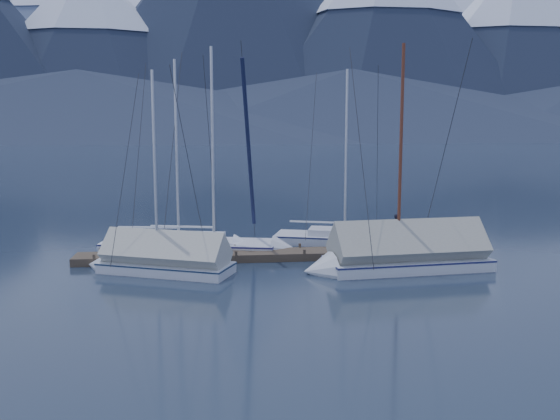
# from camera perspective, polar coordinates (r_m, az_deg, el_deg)

# --- Properties ---
(ground) EXTENTS (1000.00, 1000.00, 0.00)m
(ground) POSITION_cam_1_polar(r_m,az_deg,el_deg) (24.79, 0.51, -5.68)
(ground) COLOR black
(ground) RESTS_ON ground
(mountain_range) EXTENTS (877.00, 584.00, 150.50)m
(mountain_range) POSITION_cam_1_polar(r_m,az_deg,el_deg) (397.94, -5.48, 15.60)
(mountain_range) COLOR #475675
(mountain_range) RESTS_ON ground
(dock) EXTENTS (18.00, 1.50, 0.54)m
(dock) POSITION_cam_1_polar(r_m,az_deg,el_deg) (26.70, -0.00, -4.45)
(dock) COLOR #382D23
(dock) RESTS_ON ground
(mooring_posts) EXTENTS (15.12, 1.52, 0.35)m
(mooring_posts) POSITION_cam_1_polar(r_m,az_deg,el_deg) (26.60, -1.07, -3.97)
(mooring_posts) COLOR #382D23
(mooring_posts) RESTS_ON ground
(sailboat_open_left) EXTENTS (7.67, 3.42, 9.84)m
(sailboat_open_left) POSITION_cam_1_polar(r_m,az_deg,el_deg) (28.69, -8.68, -3.53)
(sailboat_open_left) COLOR white
(sailboat_open_left) RESTS_ON ground
(sailboat_open_mid) EXTENTS (8.18, 4.02, 10.42)m
(sailboat_open_mid) POSITION_cam_1_polar(r_m,az_deg,el_deg) (28.13, -5.25, -3.69)
(sailboat_open_mid) COLOR silver
(sailboat_open_mid) RESTS_ON ground
(sailboat_open_right) EXTENTS (7.47, 4.09, 9.52)m
(sailboat_open_right) POSITION_cam_1_polar(r_m,az_deg,el_deg) (30.09, 7.20, -2.98)
(sailboat_open_right) COLOR silver
(sailboat_open_right) RESTS_ON ground
(sailboat_covered_near) EXTENTS (8.00, 3.39, 10.14)m
(sailboat_covered_near) POSITION_cam_1_polar(r_m,az_deg,el_deg) (24.94, 10.91, -4.56)
(sailboat_covered_near) COLOR silver
(sailboat_covered_near) RESTS_ON ground
(sailboat_covered_far) EXTENTS (6.57, 4.19, 8.88)m
(sailboat_covered_far) POSITION_cam_1_polar(r_m,az_deg,el_deg) (24.70, -11.96, -4.88)
(sailboat_covered_far) COLOR silver
(sailboat_covered_far) RESTS_ON ground
(person) EXTENTS (0.45, 0.61, 1.54)m
(person) POSITION_cam_1_polar(r_m,az_deg,el_deg) (27.99, 11.25, -1.93)
(person) COLOR black
(person) RESTS_ON dock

